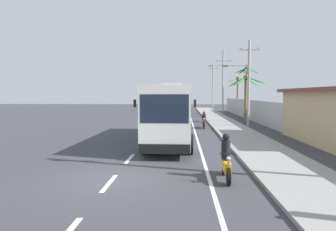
{
  "coord_description": "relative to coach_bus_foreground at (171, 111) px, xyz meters",
  "views": [
    {
      "loc": [
        2.57,
        -10.45,
        3.08
      ],
      "look_at": [
        1.56,
        8.59,
        1.7
      ],
      "focal_mm": 31.52,
      "sensor_mm": 36.0,
      "label": 1
    }
  ],
  "objects": [
    {
      "name": "utility_pole_mid",
      "position": [
        6.75,
        8.79,
        2.33
      ],
      "size": [
        3.37,
        0.24,
        8.04
      ],
      "color": "#9E9E99",
      "rests_on": "ground"
    },
    {
      "name": "utility_pole_distant",
      "position": [
        6.95,
        43.86,
        3.02
      ],
      "size": [
        2.41,
        0.24,
        9.52
      ],
      "color": "#9E9E99",
      "rests_on": "ground"
    },
    {
      "name": "motorcycle_beside_bus",
      "position": [
        2.34,
        -8.47,
        -1.3
      ],
      "size": [
        0.56,
        1.96,
        1.66
      ],
      "color": "black",
      "rests_on": "ground"
    },
    {
      "name": "palm_nearest",
      "position": [
        9.07,
        20.36,
        2.95
      ],
      "size": [
        3.02,
        2.96,
        6.74
      ],
      "color": "brown",
      "rests_on": "ground"
    },
    {
      "name": "coach_bus_foreground",
      "position": [
        0.0,
        0.0,
        0.0
      ],
      "size": [
        2.91,
        11.69,
        3.8
      ],
      "color": "silver",
      "rests_on": "ground"
    },
    {
      "name": "lane_markings",
      "position": [
        0.44,
        5.66,
        -1.97
      ],
      "size": [
        3.66,
        71.0,
        0.01
      ],
      "color": "white",
      "rests_on": "ground"
    },
    {
      "name": "palm_second",
      "position": [
        8.89,
        25.73,
        2.24
      ],
      "size": [
        3.1,
        3.1,
        5.72
      ],
      "color": "brown",
      "rests_on": "ground"
    },
    {
      "name": "motorcycle_trailing",
      "position": [
        2.67,
        7.78,
        -1.34
      ],
      "size": [
        0.56,
        1.96,
        1.54
      ],
      "color": "black",
      "rests_on": "ground"
    },
    {
      "name": "boundary_wall",
      "position": [
        8.83,
        5.38,
        -0.77
      ],
      "size": [
        0.24,
        60.0,
        2.4
      ],
      "primitive_type": "cube",
      "color": "#B2B2AD",
      "rests_on": "ground"
    },
    {
      "name": "ground_plane",
      "position": [
        -1.77,
        -8.62,
        -1.98
      ],
      "size": [
        160.0,
        160.0,
        0.0
      ],
      "primitive_type": "plane",
      "color": "#3A3A3F"
    },
    {
      "name": "sidewalk_kerb",
      "position": [
        5.03,
        1.38,
        -1.91
      ],
      "size": [
        3.2,
        90.0,
        0.14
      ],
      "primitive_type": "cube",
      "color": "gray",
      "rests_on": "ground"
    },
    {
      "name": "palm_third",
      "position": [
        7.41,
        12.62,
        1.68
      ],
      "size": [
        3.94,
        3.79,
        5.13
      ],
      "color": "brown",
      "rests_on": "ground"
    },
    {
      "name": "utility_pole_far",
      "position": [
        6.71,
        26.33,
        3.22
      ],
      "size": [
        3.39,
        0.24,
        9.78
      ],
      "color": "#9E9E99",
      "rests_on": "ground"
    }
  ]
}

